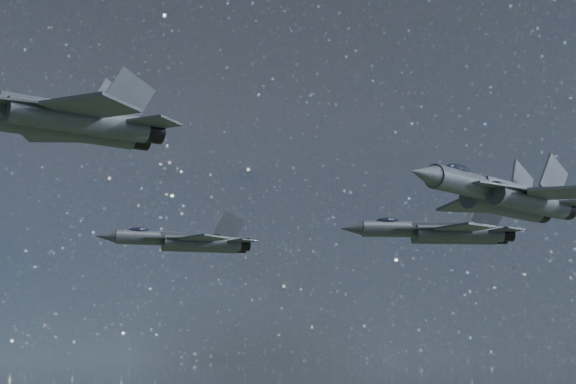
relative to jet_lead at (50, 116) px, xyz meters
name	(u,v)px	position (x,y,z in m)	size (l,w,h in m)	color
jet_lead	(50,116)	(0.00, 0.00, 0.00)	(19.77, 13.86, 4.99)	#373E45
jet_left	(189,241)	(18.00, 20.93, -4.66)	(15.22, 10.41, 3.82)	#373E45
jet_right	(505,196)	(28.94, -10.71, -4.61)	(18.21, 12.29, 4.59)	#373E45
jet_slot	(443,232)	(34.75, 3.81, -4.83)	(15.43, 10.17, 3.95)	#373E45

